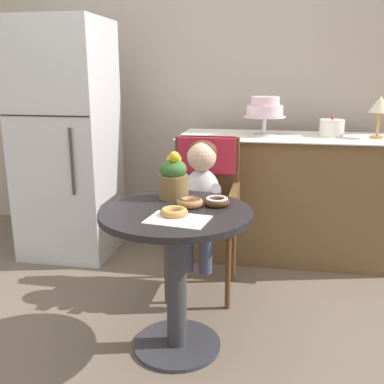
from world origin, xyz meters
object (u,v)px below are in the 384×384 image
Objects in this scene: tiered_cake_stand at (265,110)px; round_layer_cake at (332,128)px; seated_child at (201,190)px; refrigerator at (67,141)px; wicker_chair at (205,189)px; table_lamp at (380,106)px; donut_mid at (217,201)px; flower_vase at (173,177)px; donut_front at (174,212)px; cafe_table at (176,252)px; donut_side at (190,202)px.

tiered_cake_stand is 1.76× the size of round_layer_cake.
seated_child is 0.43× the size of refrigerator.
round_layer_cake is at bearing 39.34° from wicker_chair.
wicker_chair is 0.56× the size of refrigerator.
round_layer_cake is 0.60× the size of table_lamp.
table_lamp reaches higher than donut_mid.
flower_vase reaches higher than seated_child.
donut_front is at bearing -77.19° from flower_vase.
tiered_cake_stand is (0.37, 1.30, 0.58)m from cafe_table.
donut_mid is at bearing -118.12° from round_layer_cake.
cafe_table is 2.94× the size of flower_vase.
donut_mid is 0.07× the size of refrigerator.
table_lamp is at bearing 50.86° from donut_front.
table_lamp reaches higher than round_layer_cake.
cafe_table is 0.38m from flower_vase.
wicker_chair is 7.56× the size of donut_front.
cafe_table is 1.56m from refrigerator.
refrigerator reaches higher than cafe_table.
refrigerator is (-1.23, 0.99, 0.11)m from donut_mid.
refrigerator is at bearing 160.05° from wicker_chair.
round_layer_cake is at bearing 7.44° from refrigerator.
donut_front is at bearing -104.51° from tiered_cake_stand.
refrigerator is (-1.10, 1.03, 0.11)m from donut_side.
table_lamp is (1.08, 1.23, 0.37)m from donut_side.
seated_child is 2.55× the size of table_lamp.
wicker_chair is 1.35m from table_lamp.
refrigerator reaches higher than tiered_cake_stand.
donut_front is 0.42× the size of tiered_cake_stand.
flower_vase is at bearing 158.60° from donut_mid.
seated_child is 2.96× the size of flower_vase.
donut_mid is at bearing 17.46° from donut_side.
refrigerator reaches higher than donut_mid.
flower_vase is at bearing -111.05° from tiered_cake_stand.
refrigerator reaches higher than donut_side.
donut_mid is at bearing -71.31° from seated_child.
flower_vase is at bearing -127.98° from round_layer_cake.
donut_front is 0.99× the size of donut_side.
donut_side is 0.45× the size of table_lamp.
donut_mid is (0.15, -0.59, 0.10)m from wicker_chair.
wicker_chair is at bearing 87.35° from cafe_table.
tiered_cake_stand is 0.49m from round_layer_cake.
table_lamp reaches higher than tiered_cake_stand.
flower_vase is 1.44× the size of round_layer_cake.
flower_vase is (-0.06, 0.28, 0.09)m from donut_front.
round_layer_cake is (0.66, 1.24, 0.22)m from donut_mid.
cafe_table is at bearing -148.20° from donut_mid.
wicker_chair is 3.89× the size of flower_vase.
wicker_chair is at bearing -20.43° from refrigerator.
donut_side is at bearing -43.00° from refrigerator.
seated_child is 1.23m from refrigerator.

